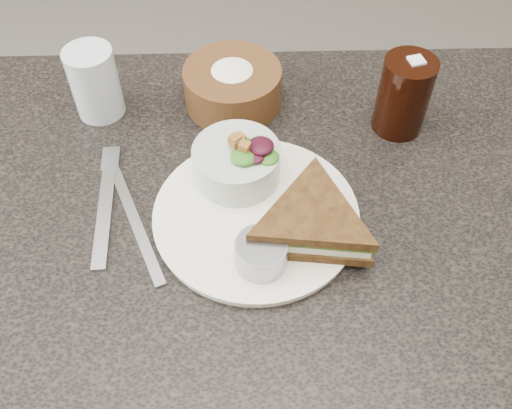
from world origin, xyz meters
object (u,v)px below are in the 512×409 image
object	(u,v)px
dressing_ramekin	(261,254)
dinner_plate	(256,215)
bread_basket	(232,81)
cola_glass	(404,92)
salad_bowl	(236,158)
water_glass	(95,82)
dining_table	(251,326)
sandwich	(312,222)

from	to	relation	value
dressing_ramekin	dinner_plate	bearing A→B (deg)	93.05
bread_basket	cola_glass	bearing A→B (deg)	-13.63
salad_bowl	water_glass	world-z (taller)	water_glass
bread_basket	cola_glass	size ratio (longest dim) A/B	1.16
bread_basket	dinner_plate	bearing A→B (deg)	-82.70
dining_table	salad_bowl	world-z (taller)	salad_bowl
sandwich	cola_glass	distance (m)	0.27
dinner_plate	dressing_ramekin	xyz separation A→B (m)	(0.00, -0.08, 0.03)
sandwich	salad_bowl	distance (m)	0.14
bread_basket	cola_glass	xyz separation A→B (m)	(0.26, -0.06, 0.02)
salad_bowl	cola_glass	xyz separation A→B (m)	(0.25, 0.11, 0.02)
sandwich	cola_glass	size ratio (longest dim) A/B	1.39
bread_basket	water_glass	world-z (taller)	water_glass
sandwich	dressing_ramekin	size ratio (longest dim) A/B	2.81
dinner_plate	bread_basket	world-z (taller)	bread_basket
dining_table	cola_glass	size ratio (longest dim) A/B	7.42
dinner_plate	water_glass	size ratio (longest dim) A/B	2.45
dining_table	bread_basket	world-z (taller)	bread_basket
dressing_ramekin	water_glass	distance (m)	0.40
salad_bowl	sandwich	bearing A→B (deg)	-47.59
dinner_plate	dressing_ramekin	distance (m)	0.09
water_glass	bread_basket	bearing A→B (deg)	3.84
dining_table	sandwich	distance (m)	0.42
salad_bowl	bread_basket	world-z (taller)	bread_basket
salad_bowl	water_glass	bearing A→B (deg)	144.11
sandwich	dressing_ramekin	world-z (taller)	sandwich
dressing_ramekin	water_glass	size ratio (longest dim) A/B	0.58
dining_table	cola_glass	bearing A→B (deg)	33.17
bread_basket	dining_table	bearing A→B (deg)	-84.09
bread_basket	dressing_ramekin	bearing A→B (deg)	-83.76
dinner_plate	salad_bowl	xyz separation A→B (m)	(-0.03, 0.07, 0.04)
dining_table	water_glass	size ratio (longest dim) A/B	8.77
sandwich	salad_bowl	xyz separation A→B (m)	(-0.10, 0.11, 0.01)
dinner_plate	sandwich	world-z (taller)	sandwich
sandwich	dinner_plate	bearing A→B (deg)	159.65
dressing_ramekin	water_glass	xyz separation A→B (m)	(-0.25, 0.31, 0.03)
salad_bowl	water_glass	size ratio (longest dim) A/B	1.09
bread_basket	water_glass	distance (m)	0.21
cola_glass	water_glass	bearing A→B (deg)	174.14
dining_table	salad_bowl	xyz separation A→B (m)	(-0.02, 0.04, 0.42)
water_glass	dinner_plate	bearing A→B (deg)	-43.00
sandwich	bread_basket	bearing A→B (deg)	117.11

